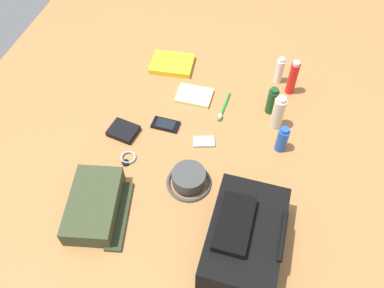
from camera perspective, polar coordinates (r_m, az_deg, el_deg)
The scene contains 16 objects.
ground_plane at distance 1.55m, azimuth 0.00°, elevation -1.17°, with size 2.64×2.02×0.02m, color #A66F3C.
backpack at distance 1.29m, azimuth 7.55°, elevation -13.15°, with size 0.36×0.23×0.16m.
toiletry_pouch at distance 1.41m, azimuth -13.78°, elevation -8.60°, with size 0.30×0.25×0.07m.
bucket_hat at distance 1.43m, azimuth -0.46°, elevation -5.08°, with size 0.16×0.16×0.06m.
toothpaste_tube at distance 1.79m, azimuth 12.50°, elevation 10.29°, with size 0.03×0.03×0.13m.
sunscreen_spray at distance 1.74m, azimuth 14.31°, elevation 9.23°, with size 0.04×0.04×0.17m.
shampoo_bottle at distance 1.66m, azimuth 11.48°, elevation 6.12°, with size 0.04×0.04×0.13m.
lotion_bottle at distance 1.59m, azimuth 12.32°, elevation 4.42°, with size 0.05×0.05×0.16m.
deodorant_spray at distance 1.54m, azimuth 12.89°, elevation 0.66°, with size 0.04×0.04×0.12m.
paperback_novel at distance 1.86m, azimuth -2.89°, elevation 11.44°, with size 0.16×0.20×0.03m.
cell_phone at distance 1.61m, azimuth -3.83°, elevation 2.81°, with size 0.06×0.11×0.01m.
media_player at distance 1.56m, azimuth 1.72°, elevation 0.34°, with size 0.07×0.10×0.01m.
wristwatch at distance 1.53m, azimuth -9.25°, elevation -2.02°, with size 0.07×0.06×0.01m.
toothbrush at distance 1.67m, azimuth 4.60°, elevation 5.19°, with size 0.17×0.02×0.02m.
wallet at distance 1.60m, azimuth -9.88°, elevation 1.87°, with size 0.09×0.11×0.02m, color black.
notepad at distance 1.72m, azimuth 0.32°, elevation 6.99°, with size 0.11×0.15×0.02m, color beige.
Camera 1 is at (0.88, 0.24, 1.24)m, focal length 36.97 mm.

